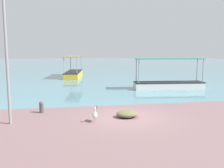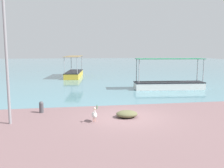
{
  "view_description": "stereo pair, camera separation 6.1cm",
  "coord_description": "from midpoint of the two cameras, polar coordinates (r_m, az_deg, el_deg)",
  "views": [
    {
      "loc": [
        -3.17,
        -13.23,
        3.76
      ],
      "look_at": [
        -0.31,
        3.59,
        1.38
      ],
      "focal_mm": 40.0,
      "sensor_mm": 36.0,
      "label": 1
    },
    {
      "loc": [
        -3.11,
        -13.24,
        3.76
      ],
      "look_at": [
        -0.31,
        3.59,
        1.38
      ],
      "focal_mm": 40.0,
      "sensor_mm": 36.0,
      "label": 2
    }
  ],
  "objects": [
    {
      "name": "ground",
      "position": [
        14.11,
        3.6,
        -7.52
      ],
      "size": [
        120.0,
        120.0,
        0.0
      ],
      "primitive_type": "plane",
      "color": "#816163"
    },
    {
      "name": "net_pile",
      "position": [
        14.01,
        3.33,
        -6.85
      ],
      "size": [
        1.2,
        1.02,
        0.37
      ],
      "primitive_type": "ellipsoid",
      "color": "brown",
      "rests_on": "ground"
    },
    {
      "name": "fishing_boat_near_left",
      "position": [
        24.24,
        12.75,
        0.13
      ],
      "size": [
        6.68,
        2.18,
        2.9
      ],
      "color": "white",
      "rests_on": "harbor_water"
    },
    {
      "name": "lamp_post",
      "position": [
        13.36,
        -23.14,
        6.88
      ],
      "size": [
        0.28,
        0.28,
        6.59
      ],
      "color": "gray",
      "rests_on": "ground"
    },
    {
      "name": "harbor_water",
      "position": [
        61.43,
        -6.71,
        4.38
      ],
      "size": [
        110.0,
        90.0,
        0.0
      ],
      "primitive_type": "cube",
      "color": "#5D92A0",
      "rests_on": "ground"
    },
    {
      "name": "mooring_bollard",
      "position": [
        15.52,
        -15.94,
        -5.0
      ],
      "size": [
        0.27,
        0.27,
        0.69
      ],
      "color": "#47474C",
      "rests_on": "ground"
    },
    {
      "name": "fishing_boat_far_left",
      "position": [
        34.46,
        -8.82,
        2.53
      ],
      "size": [
        2.8,
        7.18,
        2.84
      ],
      "color": "gold",
      "rests_on": "harbor_water"
    },
    {
      "name": "glass_bottle",
      "position": [
        15.96,
        -3.54,
        -5.3
      ],
      "size": [
        0.07,
        0.07,
        0.27
      ],
      "color": "#3F7F4C",
      "rests_on": "ground"
    },
    {
      "name": "pelican",
      "position": [
        13.14,
        -4.13,
        -7.0
      ],
      "size": [
        0.29,
        0.8,
        0.8
      ],
      "color": "#E0997A",
      "rests_on": "ground"
    }
  ]
}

